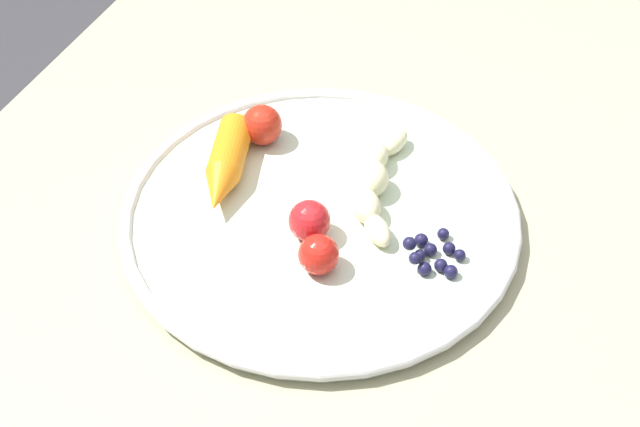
{
  "coord_description": "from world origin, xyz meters",
  "views": [
    {
      "loc": [
        0.54,
        0.19,
        1.32
      ],
      "look_at": [
        0.01,
        -0.03,
        0.75
      ],
      "focal_mm": 51.81,
      "sensor_mm": 36.0,
      "label": 1
    }
  ],
  "objects_px": {
    "carrot_orange": "(225,166)",
    "blueberry_pile": "(432,254)",
    "plate": "(320,216)",
    "banana": "(373,180)",
    "dining_table": "(355,292)",
    "tomato_near": "(309,221)",
    "tomato_mid": "(319,254)",
    "tomato_far": "(262,125)"
  },
  "relations": [
    {
      "from": "blueberry_pile",
      "to": "dining_table",
      "type": "bearing_deg",
      "value": -109.82
    },
    {
      "from": "tomato_mid",
      "to": "tomato_far",
      "type": "relative_size",
      "value": 0.89
    },
    {
      "from": "tomato_mid",
      "to": "tomato_far",
      "type": "xyz_separation_m",
      "value": [
        -0.13,
        -0.11,
        0.0
      ]
    },
    {
      "from": "banana",
      "to": "tomato_near",
      "type": "xyz_separation_m",
      "value": [
        0.07,
        -0.03,
        0.01
      ]
    },
    {
      "from": "tomato_near",
      "to": "tomato_far",
      "type": "relative_size",
      "value": 0.94
    },
    {
      "from": "dining_table",
      "to": "tomato_mid",
      "type": "relative_size",
      "value": 32.51
    },
    {
      "from": "tomato_far",
      "to": "tomato_near",
      "type": "bearing_deg",
      "value": 42.3
    },
    {
      "from": "banana",
      "to": "tomato_mid",
      "type": "relative_size",
      "value": 4.5
    },
    {
      "from": "dining_table",
      "to": "banana",
      "type": "distance_m",
      "value": 0.12
    },
    {
      "from": "plate",
      "to": "banana",
      "type": "height_order",
      "value": "banana"
    },
    {
      "from": "dining_table",
      "to": "carrot_orange",
      "type": "bearing_deg",
      "value": -88.56
    },
    {
      "from": "carrot_orange",
      "to": "tomato_mid",
      "type": "height_order",
      "value": "tomato_mid"
    },
    {
      "from": "plate",
      "to": "tomato_near",
      "type": "relative_size",
      "value": 9.75
    },
    {
      "from": "plate",
      "to": "carrot_orange",
      "type": "xyz_separation_m",
      "value": [
        -0.01,
        -0.1,
        0.02
      ]
    },
    {
      "from": "dining_table",
      "to": "plate",
      "type": "height_order",
      "value": "plate"
    },
    {
      "from": "banana",
      "to": "tomato_far",
      "type": "xyz_separation_m",
      "value": [
        -0.03,
        -0.12,
        0.01
      ]
    },
    {
      "from": "tomato_near",
      "to": "tomato_far",
      "type": "height_order",
      "value": "tomato_far"
    },
    {
      "from": "plate",
      "to": "carrot_orange",
      "type": "height_order",
      "value": "carrot_orange"
    },
    {
      "from": "dining_table",
      "to": "tomato_near",
      "type": "height_order",
      "value": "tomato_near"
    },
    {
      "from": "plate",
      "to": "banana",
      "type": "xyz_separation_m",
      "value": [
        -0.05,
        0.03,
        0.02
      ]
    },
    {
      "from": "dining_table",
      "to": "plate",
      "type": "relative_size",
      "value": 3.15
    },
    {
      "from": "dining_table",
      "to": "carrot_orange",
      "type": "distance_m",
      "value": 0.18
    },
    {
      "from": "blueberry_pile",
      "to": "tomato_far",
      "type": "xyz_separation_m",
      "value": [
        -0.09,
        -0.2,
        0.01
      ]
    },
    {
      "from": "dining_table",
      "to": "plate",
      "type": "xyz_separation_m",
      "value": [
        0.01,
        -0.03,
        0.1
      ]
    },
    {
      "from": "carrot_orange",
      "to": "blueberry_pile",
      "type": "relative_size",
      "value": 2.16
    },
    {
      "from": "plate",
      "to": "tomato_mid",
      "type": "xyz_separation_m",
      "value": [
        0.06,
        0.02,
        0.02
      ]
    },
    {
      "from": "banana",
      "to": "blueberry_pile",
      "type": "xyz_separation_m",
      "value": [
        0.06,
        0.07,
        -0.01
      ]
    },
    {
      "from": "banana",
      "to": "blueberry_pile",
      "type": "height_order",
      "value": "banana"
    },
    {
      "from": "blueberry_pile",
      "to": "tomato_far",
      "type": "bearing_deg",
      "value": -113.75
    },
    {
      "from": "blueberry_pile",
      "to": "tomato_near",
      "type": "distance_m",
      "value": 0.11
    },
    {
      "from": "dining_table",
      "to": "blueberry_pile",
      "type": "bearing_deg",
      "value": 70.18
    },
    {
      "from": "dining_table",
      "to": "carrot_orange",
      "type": "height_order",
      "value": "carrot_orange"
    },
    {
      "from": "plate",
      "to": "tomato_far",
      "type": "relative_size",
      "value": 9.15
    },
    {
      "from": "tomato_near",
      "to": "plate",
      "type": "bearing_deg",
      "value": -176.17
    },
    {
      "from": "banana",
      "to": "blueberry_pile",
      "type": "distance_m",
      "value": 0.1
    },
    {
      "from": "carrot_orange",
      "to": "blueberry_pile",
      "type": "height_order",
      "value": "carrot_orange"
    },
    {
      "from": "banana",
      "to": "plate",
      "type": "bearing_deg",
      "value": -35.93
    },
    {
      "from": "banana",
      "to": "tomato_far",
      "type": "relative_size",
      "value": 3.99
    },
    {
      "from": "carrot_orange",
      "to": "dining_table",
      "type": "bearing_deg",
      "value": 91.44
    },
    {
      "from": "plate",
      "to": "tomato_near",
      "type": "xyz_separation_m",
      "value": [
        0.03,
        0.0,
        0.02
      ]
    },
    {
      "from": "blueberry_pile",
      "to": "tomato_far",
      "type": "height_order",
      "value": "tomato_far"
    },
    {
      "from": "blueberry_pile",
      "to": "tomato_mid",
      "type": "relative_size",
      "value": 1.59
    }
  ]
}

